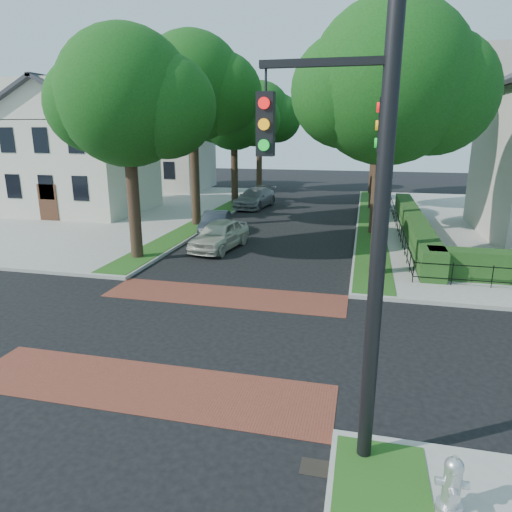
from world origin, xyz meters
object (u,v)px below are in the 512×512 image
at_px(traffic_signal, 368,209).
at_px(fire_hydrant, 452,485).
at_px(parked_car_middle, 215,223).
at_px(parked_car_front, 220,235).
at_px(parked_car_rear, 255,198).

relative_size(traffic_signal, fire_hydrant, 7.99).
xyz_separation_m(traffic_signal, parked_car_middle, (-8.49, 17.50, -4.04)).
height_order(traffic_signal, fire_hydrant, traffic_signal).
distance_m(parked_car_front, fire_hydrant, 17.77).
relative_size(traffic_signal, parked_car_rear, 1.52).
relative_size(traffic_signal, parked_car_middle, 1.98).
bearing_deg(parked_car_front, parked_car_middle, 120.38).
bearing_deg(traffic_signal, parked_car_rear, 107.11).
relative_size(parked_car_rear, fire_hydrant, 5.25).
bearing_deg(parked_car_middle, fire_hydrant, -70.38).
height_order(parked_car_middle, fire_hydrant, parked_car_middle).
xyz_separation_m(parked_car_rear, fire_hydrant, (10.02, -28.79, -0.14)).
height_order(parked_car_middle, parked_car_rear, parked_car_rear).
relative_size(parked_car_middle, fire_hydrant, 4.04).
height_order(parked_car_rear, fire_hydrant, parked_car_rear).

